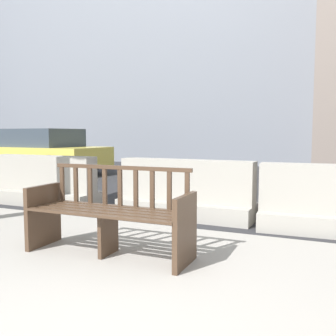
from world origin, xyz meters
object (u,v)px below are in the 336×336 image
object	(u,v)px
street_bench	(109,215)
jersey_barrier_left	(44,185)
jersey_barrier_centre	(186,194)
car_taxi_near	(37,151)

from	to	relation	value
street_bench	jersey_barrier_left	xyz separation A→B (m)	(-2.50, 1.86, -0.06)
street_bench	jersey_barrier_centre	bearing A→B (deg)	87.04
car_taxi_near	street_bench	bearing A→B (deg)	-42.76
street_bench	jersey_barrier_left	world-z (taller)	street_bench
jersey_barrier_centre	car_taxi_near	bearing A→B (deg)	148.28
jersey_barrier_centre	street_bench	bearing A→B (deg)	-92.96
car_taxi_near	jersey_barrier_centre	bearing A→B (deg)	-31.72
jersey_barrier_centre	car_taxi_near	distance (m)	7.60
street_bench	jersey_barrier_left	bearing A→B (deg)	143.41
street_bench	jersey_barrier_left	size ratio (longest dim) A/B	0.85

